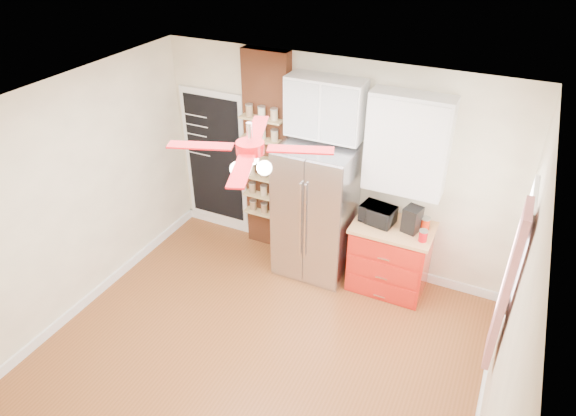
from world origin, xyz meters
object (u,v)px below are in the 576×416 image
at_px(fridge, 316,211).
at_px(red_cabinet, 390,257).
at_px(coffee_maker, 412,219).
at_px(pantry_jar_oats, 254,151).
at_px(canister_left, 423,236).
at_px(toaster_oven, 378,214).
at_px(ceiling_fan, 250,148).

bearing_deg(fridge, red_cabinet, 2.95).
distance_m(coffee_maker, pantry_jar_oats, 2.13).
height_order(red_cabinet, coffee_maker, coffee_maker).
bearing_deg(coffee_maker, canister_left, -26.02).
xyz_separation_m(red_cabinet, canister_left, (0.37, -0.15, 0.51)).
distance_m(red_cabinet, toaster_oven, 0.59).
bearing_deg(toaster_oven, canister_left, -5.50).
bearing_deg(coffee_maker, red_cabinet, -166.01).
relative_size(fridge, ceiling_fan, 1.25).
bearing_deg(toaster_oven, red_cabinet, 8.38).
bearing_deg(coffee_maker, pantry_jar_oats, -168.07).
height_order(toaster_oven, coffee_maker, coffee_maker).
bearing_deg(red_cabinet, coffee_maker, -0.78).
distance_m(fridge, pantry_jar_oats, 1.09).
xyz_separation_m(fridge, coffee_maker, (1.17, 0.05, 0.18)).
distance_m(toaster_oven, canister_left, 0.60).
bearing_deg(ceiling_fan, fridge, 91.76).
xyz_separation_m(red_cabinet, pantry_jar_oats, (-1.89, 0.10, 0.99)).
height_order(fridge, ceiling_fan, ceiling_fan).
height_order(toaster_oven, pantry_jar_oats, pantry_jar_oats).
distance_m(red_cabinet, pantry_jar_oats, 2.14).
distance_m(coffee_maker, canister_left, 0.24).
bearing_deg(canister_left, fridge, 175.75).
bearing_deg(ceiling_fan, red_cabinet, 61.29).
bearing_deg(red_cabinet, fridge, -177.05).
xyz_separation_m(ceiling_fan, toaster_oven, (0.72, 1.68, -1.41)).
relative_size(coffee_maker, pantry_jar_oats, 2.31).
relative_size(fridge, pantry_jar_oats, 13.25).
relative_size(ceiling_fan, canister_left, 11.12).
distance_m(red_cabinet, ceiling_fan, 2.75).
bearing_deg(toaster_oven, coffee_maker, 8.52).
relative_size(fridge, canister_left, 13.90).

